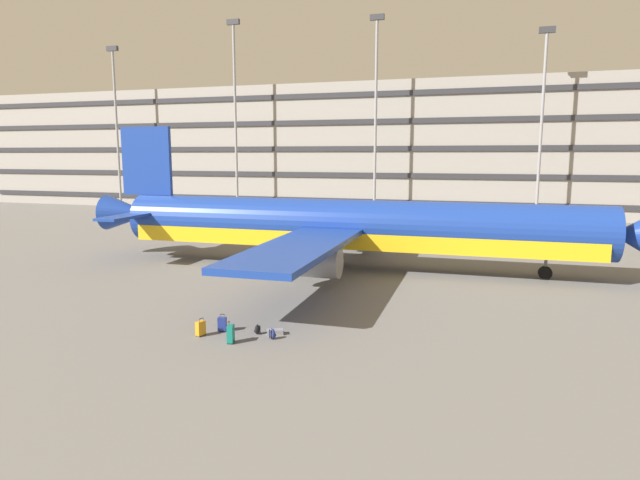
% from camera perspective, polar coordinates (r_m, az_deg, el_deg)
% --- Properties ---
extents(ground_plane, '(600.00, 600.00, 0.00)m').
position_cam_1_polar(ground_plane, '(42.83, -0.44, -2.26)').
color(ground_plane, slate).
extents(terminal_structure, '(140.51, 21.35, 18.33)m').
position_cam_1_polar(terminal_structure, '(86.38, 8.89, 9.39)').
color(terminal_structure, gray).
rests_on(terminal_structure, ground_plane).
extents(airliner, '(41.23, 33.33, 10.54)m').
position_cam_1_polar(airliner, '(40.06, 2.73, 1.40)').
color(airliner, navy).
rests_on(airliner, ground_plane).
extents(light_mast_far_left, '(1.80, 0.50, 24.10)m').
position_cam_1_polar(light_mast_far_left, '(88.86, -20.59, 11.90)').
color(light_mast_far_left, gray).
rests_on(light_mast_far_left, ground_plane).
extents(light_mast_left, '(1.80, 0.50, 26.48)m').
position_cam_1_polar(light_mast_left, '(78.59, -8.89, 13.70)').
color(light_mast_left, gray).
rests_on(light_mast_left, ground_plane).
extents(light_mast_center_left, '(1.80, 0.50, 25.70)m').
position_cam_1_polar(light_mast_center_left, '(72.13, 5.87, 13.88)').
color(light_mast_center_left, gray).
rests_on(light_mast_center_left, ground_plane).
extents(light_mast_center_right, '(1.80, 0.50, 22.90)m').
position_cam_1_polar(light_mast_center_right, '(70.78, 22.27, 12.20)').
color(light_mast_center_right, gray).
rests_on(light_mast_center_right, ground_plane).
extents(suitcase_navy, '(0.84, 0.67, 0.24)m').
position_cam_1_polar(suitcase_navy, '(25.84, -4.72, -9.59)').
color(suitcase_navy, gray).
rests_on(suitcase_navy, ground_plane).
extents(suitcase_red, '(0.45, 0.36, 0.83)m').
position_cam_1_polar(suitcase_red, '(26.52, -10.22, -8.66)').
color(suitcase_red, navy).
rests_on(suitcase_red, ground_plane).
extents(suitcase_laid_flat, '(0.38, 0.49, 0.86)m').
position_cam_1_polar(suitcase_laid_flat, '(26.10, -12.42, -9.00)').
color(suitcase_laid_flat, orange).
rests_on(suitcase_laid_flat, ground_plane).
extents(suitcase_orange, '(0.33, 0.43, 1.00)m').
position_cam_1_polar(suitcase_orange, '(24.85, -9.35, -9.67)').
color(suitcase_orange, '#147266').
rests_on(suitcase_orange, ground_plane).
extents(backpack_scuffed, '(0.39, 0.39, 0.55)m').
position_cam_1_polar(backpack_scuffed, '(25.20, -4.98, -9.80)').
color(backpack_scuffed, navy).
rests_on(backpack_scuffed, ground_plane).
extents(backpack_black, '(0.30, 0.34, 0.51)m').
position_cam_1_polar(backpack_black, '(25.94, -6.61, -9.31)').
color(backpack_black, black).
rests_on(backpack_black, ground_plane).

